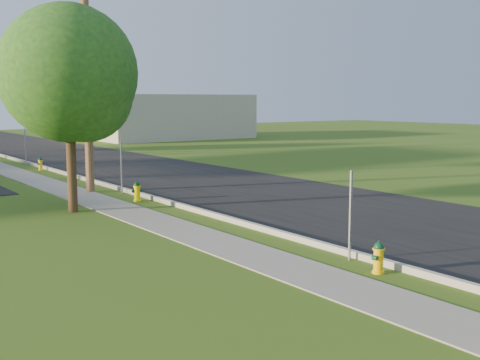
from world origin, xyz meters
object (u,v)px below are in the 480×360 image
at_px(tree_verge, 72,79).
at_px(hydrant_far, 41,164).
at_px(hydrant_near, 379,257).
at_px(hydrant_mid, 137,191).
at_px(utility_pole_mid, 86,61).

bearing_deg(tree_verge, hydrant_far, 77.54).
height_order(hydrant_near, hydrant_far, hydrant_near).
bearing_deg(hydrant_mid, hydrant_near, -89.72).
bearing_deg(hydrant_mid, utility_pole_mid, 100.29).
distance_m(tree_verge, hydrant_mid, 4.59).
distance_m(utility_pole_mid, hydrant_far, 9.57).
xyz_separation_m(tree_verge, hydrant_near, (2.50, -10.22, -3.84)).
xyz_separation_m(hydrant_mid, hydrant_far, (0.20, 11.28, -0.02)).
xyz_separation_m(tree_verge, hydrant_mid, (2.45, 0.70, -3.82)).
bearing_deg(hydrant_mid, tree_verge, -163.94).
bearing_deg(utility_pole_mid, tree_verge, -117.76).
relative_size(hydrant_near, hydrant_mid, 0.96).
relative_size(utility_pole_mid, hydrant_mid, 13.82).
distance_m(hydrant_near, hydrant_mid, 10.93).
height_order(hydrant_mid, hydrant_far, hydrant_mid).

